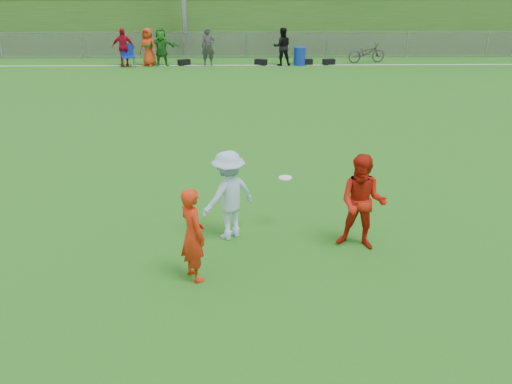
{
  "coord_description": "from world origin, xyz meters",
  "views": [
    {
      "loc": [
        -0.01,
        -8.62,
        4.92
      ],
      "look_at": [
        0.16,
        0.5,
        1.04
      ],
      "focal_mm": 40.0,
      "sensor_mm": 36.0,
      "label": 1
    }
  ],
  "objects_px": {
    "player_blue": "(229,195)",
    "recycling_bin": "(300,56)",
    "bicycle": "(366,53)",
    "frisbee": "(285,178)",
    "player_red_center": "(362,203)",
    "player_red_left": "(193,235)"
  },
  "relations": [
    {
      "from": "player_red_left",
      "to": "frisbee",
      "type": "relative_size",
      "value": 6.31
    },
    {
      "from": "player_red_center",
      "to": "bicycle",
      "type": "xyz_separation_m",
      "value": [
        3.69,
        18.15,
        -0.4
      ]
    },
    {
      "from": "player_red_center",
      "to": "player_blue",
      "type": "relative_size",
      "value": 1.04
    },
    {
      "from": "player_red_left",
      "to": "frisbee",
      "type": "distance_m",
      "value": 2.42
    },
    {
      "from": "player_blue",
      "to": "bicycle",
      "type": "xyz_separation_m",
      "value": [
        6.04,
        17.7,
        -0.37
      ]
    },
    {
      "from": "player_red_center",
      "to": "frisbee",
      "type": "relative_size",
      "value": 6.97
    },
    {
      "from": "frisbee",
      "to": "recycling_bin",
      "type": "distance_m",
      "value": 16.91
    },
    {
      "from": "recycling_bin",
      "to": "player_blue",
      "type": "bearing_deg",
      "value": -99.34
    },
    {
      "from": "bicycle",
      "to": "player_blue",
      "type": "bearing_deg",
      "value": 150.74
    },
    {
      "from": "player_red_left",
      "to": "bicycle",
      "type": "height_order",
      "value": "player_red_left"
    },
    {
      "from": "player_blue",
      "to": "recycling_bin",
      "type": "height_order",
      "value": "player_blue"
    },
    {
      "from": "player_red_left",
      "to": "player_blue",
      "type": "bearing_deg",
      "value": -52.2
    },
    {
      "from": "player_blue",
      "to": "bicycle",
      "type": "distance_m",
      "value": 18.71
    },
    {
      "from": "recycling_bin",
      "to": "player_red_left",
      "type": "bearing_deg",
      "value": -100.21
    },
    {
      "from": "player_blue",
      "to": "bicycle",
      "type": "height_order",
      "value": "player_blue"
    },
    {
      "from": "player_blue",
      "to": "recycling_bin",
      "type": "xyz_separation_m",
      "value": [
        2.83,
        17.18,
        -0.42
      ]
    },
    {
      "from": "bicycle",
      "to": "player_red_center",
      "type": "bearing_deg",
      "value": 158.08
    },
    {
      "from": "player_red_center",
      "to": "recycling_bin",
      "type": "distance_m",
      "value": 17.64
    },
    {
      "from": "player_red_center",
      "to": "recycling_bin",
      "type": "relative_size",
      "value": 2.11
    },
    {
      "from": "player_red_left",
      "to": "recycling_bin",
      "type": "xyz_separation_m",
      "value": [
        3.36,
        18.63,
        -0.37
      ]
    },
    {
      "from": "player_blue",
      "to": "frisbee",
      "type": "bearing_deg",
      "value": 162.06
    },
    {
      "from": "player_red_center",
      "to": "player_blue",
      "type": "bearing_deg",
      "value": -171.75
    }
  ]
}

